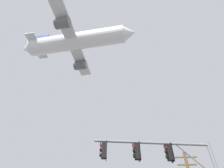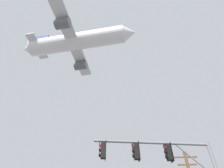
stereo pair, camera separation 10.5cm
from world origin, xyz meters
name	(u,v)px [view 2 (the right image)]	position (x,y,z in m)	size (l,w,h in m)	color
signal_pole_near	(167,164)	(3.37, 7.06, 4.69)	(6.83, 1.30, 6.01)	slate
airplane	(76,42)	(-8.82, 20.82, 35.84)	(27.21, 21.02, 7.41)	white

